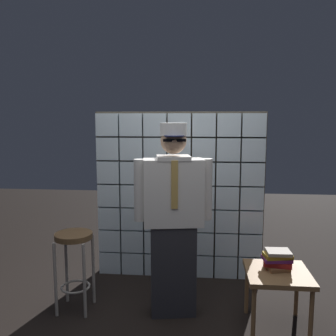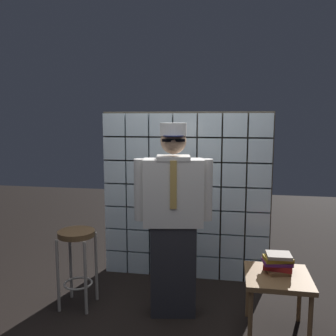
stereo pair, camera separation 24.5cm
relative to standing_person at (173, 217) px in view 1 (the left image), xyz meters
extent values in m
cube|color=silver|center=(-0.79, 0.80, -0.78)|extent=(0.25, 0.08, 0.25)
cube|color=silver|center=(-0.52, 0.80, -0.78)|extent=(0.25, 0.08, 0.25)
cube|color=silver|center=(-0.26, 0.80, -0.78)|extent=(0.25, 0.08, 0.25)
cube|color=silver|center=(0.00, 0.80, -0.78)|extent=(0.25, 0.08, 0.25)
cube|color=silver|center=(0.26, 0.80, -0.78)|extent=(0.25, 0.08, 0.25)
cube|color=silver|center=(0.52, 0.80, -0.78)|extent=(0.25, 0.08, 0.25)
cube|color=silver|center=(0.79, 0.80, -0.78)|extent=(0.25, 0.08, 0.25)
cube|color=silver|center=(-0.79, 0.80, -0.52)|extent=(0.25, 0.08, 0.25)
cube|color=silver|center=(-0.52, 0.80, -0.52)|extent=(0.25, 0.08, 0.25)
cube|color=silver|center=(-0.26, 0.80, -0.52)|extent=(0.25, 0.08, 0.25)
cube|color=silver|center=(0.00, 0.80, -0.52)|extent=(0.25, 0.08, 0.25)
cube|color=silver|center=(0.26, 0.80, -0.52)|extent=(0.25, 0.08, 0.25)
cube|color=silver|center=(0.52, 0.80, -0.52)|extent=(0.25, 0.08, 0.25)
cube|color=silver|center=(0.79, 0.80, -0.52)|extent=(0.25, 0.08, 0.25)
cube|color=silver|center=(-0.79, 0.80, -0.25)|extent=(0.25, 0.08, 0.25)
cube|color=silver|center=(-0.52, 0.80, -0.25)|extent=(0.25, 0.08, 0.25)
cube|color=silver|center=(-0.26, 0.80, -0.25)|extent=(0.25, 0.08, 0.25)
cube|color=silver|center=(0.00, 0.80, -0.25)|extent=(0.25, 0.08, 0.25)
cube|color=silver|center=(0.26, 0.80, -0.25)|extent=(0.25, 0.08, 0.25)
cube|color=silver|center=(0.52, 0.80, -0.25)|extent=(0.25, 0.08, 0.25)
cube|color=silver|center=(0.79, 0.80, -0.25)|extent=(0.25, 0.08, 0.25)
cube|color=silver|center=(-0.79, 0.80, 0.01)|extent=(0.25, 0.08, 0.25)
cube|color=silver|center=(-0.52, 0.80, 0.01)|extent=(0.25, 0.08, 0.25)
cube|color=silver|center=(-0.26, 0.80, 0.01)|extent=(0.25, 0.08, 0.25)
cube|color=silver|center=(0.00, 0.80, 0.01)|extent=(0.25, 0.08, 0.25)
cube|color=silver|center=(0.26, 0.80, 0.01)|extent=(0.25, 0.08, 0.25)
cube|color=silver|center=(0.52, 0.80, 0.01)|extent=(0.25, 0.08, 0.25)
cube|color=silver|center=(0.79, 0.80, 0.01)|extent=(0.25, 0.08, 0.25)
cube|color=silver|center=(-0.79, 0.80, 0.27)|extent=(0.25, 0.08, 0.25)
cube|color=silver|center=(-0.52, 0.80, 0.27)|extent=(0.25, 0.08, 0.25)
cube|color=silver|center=(-0.26, 0.80, 0.27)|extent=(0.25, 0.08, 0.25)
cube|color=silver|center=(0.00, 0.80, 0.27)|extent=(0.25, 0.08, 0.25)
cube|color=silver|center=(0.26, 0.80, 0.27)|extent=(0.25, 0.08, 0.25)
cube|color=silver|center=(0.52, 0.80, 0.27)|extent=(0.25, 0.08, 0.25)
cube|color=silver|center=(0.79, 0.80, 0.27)|extent=(0.25, 0.08, 0.25)
cube|color=silver|center=(-0.79, 0.80, 0.53)|extent=(0.25, 0.08, 0.25)
cube|color=silver|center=(-0.52, 0.80, 0.53)|extent=(0.25, 0.08, 0.25)
cube|color=silver|center=(-0.26, 0.80, 0.53)|extent=(0.25, 0.08, 0.25)
cube|color=silver|center=(0.00, 0.80, 0.53)|extent=(0.25, 0.08, 0.25)
cube|color=silver|center=(0.26, 0.80, 0.53)|extent=(0.25, 0.08, 0.25)
cube|color=silver|center=(0.52, 0.80, 0.53)|extent=(0.25, 0.08, 0.25)
cube|color=silver|center=(0.79, 0.80, 0.53)|extent=(0.25, 0.08, 0.25)
cube|color=silver|center=(-0.79, 0.80, 0.79)|extent=(0.25, 0.08, 0.25)
cube|color=silver|center=(-0.52, 0.80, 0.79)|extent=(0.25, 0.08, 0.25)
cube|color=silver|center=(-0.26, 0.80, 0.79)|extent=(0.25, 0.08, 0.25)
cube|color=silver|center=(0.00, 0.80, 0.79)|extent=(0.25, 0.08, 0.25)
cube|color=silver|center=(0.26, 0.80, 0.79)|extent=(0.25, 0.08, 0.25)
cube|color=silver|center=(0.52, 0.80, 0.79)|extent=(0.25, 0.08, 0.25)
cube|color=silver|center=(0.79, 0.80, 0.79)|extent=(0.25, 0.08, 0.25)
cube|color=#4C4438|center=(0.00, 0.85, 0.01)|extent=(1.86, 0.02, 1.86)
cube|color=#28282D|center=(0.00, 0.00, -0.49)|extent=(0.43, 0.27, 0.83)
cube|color=silver|center=(0.00, 0.00, 0.22)|extent=(0.55, 0.31, 0.59)
cube|color=tan|center=(0.02, -0.12, 0.31)|extent=(0.06, 0.02, 0.41)
cube|color=silver|center=(0.00, 0.00, 0.53)|extent=(0.32, 0.28, 0.04)
sphere|color=tan|center=(0.00, 0.00, 0.67)|extent=(0.22, 0.22, 0.22)
ellipsoid|color=black|center=(0.01, -0.05, 0.63)|extent=(0.16, 0.10, 0.10)
cube|color=black|center=(0.02, -0.10, 0.68)|extent=(0.19, 0.04, 0.02)
cylinder|color=#191E47|center=(0.01, -0.08, 0.72)|extent=(0.19, 0.19, 0.01)
cylinder|color=white|center=(0.00, 0.00, 0.77)|extent=(0.23, 0.23, 0.11)
cylinder|color=silver|center=(0.29, 0.05, 0.25)|extent=(0.12, 0.12, 0.54)
cylinder|color=silver|center=(-0.29, -0.05, 0.25)|extent=(0.12, 0.12, 0.54)
cylinder|color=brown|center=(-0.91, -0.02, -0.19)|extent=(0.34, 0.34, 0.05)
torus|color=#A59E93|center=(-0.91, -0.02, -0.68)|extent=(0.27, 0.27, 0.02)
cylinder|color=#A59E93|center=(-1.04, -0.15, -0.56)|extent=(0.03, 0.03, 0.68)
cylinder|color=#A59E93|center=(-0.77, -0.15, -0.56)|extent=(0.03, 0.03, 0.68)
cylinder|color=#A59E93|center=(-1.04, 0.12, -0.56)|extent=(0.03, 0.03, 0.68)
cylinder|color=#A59E93|center=(-0.77, 0.12, -0.56)|extent=(0.03, 0.03, 0.68)
cube|color=brown|center=(0.89, -0.16, -0.42)|extent=(0.52, 0.52, 0.04)
cylinder|color=brown|center=(0.67, -0.38, -0.67)|extent=(0.04, 0.04, 0.46)
cylinder|color=brown|center=(1.11, -0.38, -0.67)|extent=(0.04, 0.04, 0.46)
cylinder|color=brown|center=(0.67, 0.06, -0.67)|extent=(0.04, 0.04, 0.46)
cylinder|color=brown|center=(1.11, 0.06, -0.67)|extent=(0.04, 0.04, 0.46)
cube|color=brown|center=(0.89, -0.11, -0.38)|extent=(0.21, 0.21, 0.03)
cube|color=maroon|center=(0.89, -0.11, -0.34)|extent=(0.25, 0.17, 0.04)
cube|color=#591E66|center=(0.88, -0.10, -0.31)|extent=(0.24, 0.18, 0.03)
cube|color=olive|center=(0.89, -0.11, -0.28)|extent=(0.25, 0.18, 0.03)
cube|color=gray|center=(0.89, -0.11, -0.25)|extent=(0.20, 0.18, 0.03)
camera|label=1|loc=(0.25, -3.09, 0.87)|focal=38.73mm
camera|label=2|loc=(0.49, -3.06, 0.87)|focal=38.73mm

